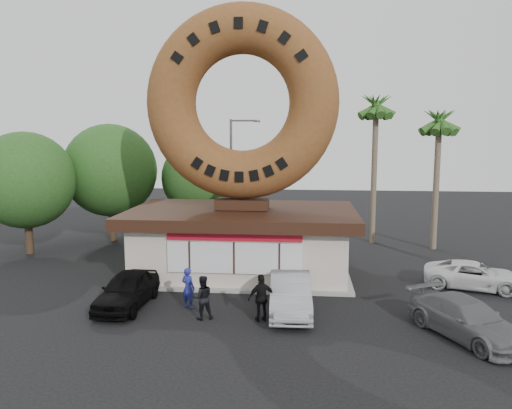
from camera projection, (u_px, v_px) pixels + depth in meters
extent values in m
plane|color=black|center=(224.00, 315.00, 19.33)|extent=(90.00, 90.00, 0.00)
cube|color=beige|center=(242.00, 244.00, 25.03)|extent=(10.00, 6.00, 3.00)
cube|color=#999993|center=(243.00, 272.00, 25.23)|extent=(10.60, 6.60, 0.15)
cube|color=#3F3F3F|center=(242.00, 214.00, 24.82)|extent=(10.00, 6.00, 0.10)
cube|color=black|center=(242.00, 215.00, 24.82)|extent=(11.20, 7.20, 0.55)
cube|color=silver|center=(234.00, 258.00, 22.02)|extent=(6.00, 0.12, 1.40)
cube|color=red|center=(234.00, 236.00, 21.86)|extent=(6.00, 0.10, 0.45)
cube|color=black|center=(242.00, 204.00, 24.75)|extent=(2.60, 1.40, 0.50)
torus|color=brown|center=(242.00, 103.00, 24.06)|extent=(9.33, 2.38, 9.33)
cylinder|color=#473321|center=(112.00, 216.00, 32.80)|extent=(0.44, 0.44, 3.30)
sphere|color=#1F491A|center=(110.00, 170.00, 32.38)|extent=(6.00, 6.00, 6.00)
cylinder|color=#473321|center=(201.00, 216.00, 34.29)|extent=(0.44, 0.44, 2.86)
sphere|color=#1F491A|center=(200.00, 178.00, 33.93)|extent=(5.20, 5.20, 5.20)
cylinder|color=#473321|center=(29.00, 228.00, 29.20)|extent=(0.44, 0.44, 3.08)
sphere|color=#1F491A|center=(26.00, 180.00, 28.81)|extent=(5.60, 5.60, 5.60)
cylinder|color=#726651|center=(374.00, 173.00, 31.80)|extent=(0.36, 0.36, 9.00)
cylinder|color=#726651|center=(436.00, 184.00, 30.06)|extent=(0.36, 0.36, 8.00)
cylinder|color=#59595E|center=(231.00, 177.00, 34.73)|extent=(0.18, 0.18, 8.00)
cylinder|color=#59595E|center=(244.00, 121.00, 34.10)|extent=(1.80, 0.12, 0.12)
cube|color=#59595E|center=(257.00, 121.00, 34.03)|extent=(0.45, 0.20, 0.12)
imported|color=navy|center=(188.00, 288.00, 20.07)|extent=(0.72, 0.62, 1.67)
imported|color=black|center=(202.00, 297.00, 18.86)|extent=(0.99, 0.89, 1.68)
imported|color=black|center=(262.00, 298.00, 18.64)|extent=(1.14, 0.81, 1.80)
imported|color=black|center=(127.00, 290.00, 20.21)|extent=(1.81, 4.24, 1.43)
imported|color=#9C9DA1|center=(290.00, 294.00, 19.61)|extent=(1.76, 4.57, 1.48)
imported|color=slate|center=(467.00, 319.00, 17.14)|extent=(3.78, 4.94, 1.33)
imported|color=silver|center=(474.00, 275.00, 22.66)|extent=(4.76, 3.17, 1.21)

